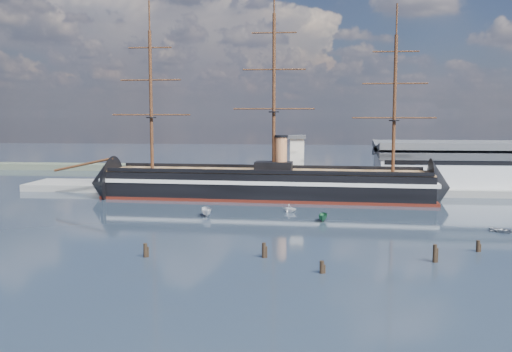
# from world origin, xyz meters

# --- Properties ---
(ground) EXTENTS (600.00, 600.00, 0.00)m
(ground) POSITION_xyz_m (0.00, 40.00, 0.00)
(ground) COLOR #212C3B
(ground) RESTS_ON ground
(quay) EXTENTS (180.00, 18.00, 2.00)m
(quay) POSITION_xyz_m (10.00, 76.00, 0.00)
(quay) COLOR slate
(quay) RESTS_ON ground
(warehouse) EXTENTS (63.00, 21.00, 11.60)m
(warehouse) POSITION_xyz_m (58.00, 80.00, 7.98)
(warehouse) COLOR #B7BABC
(warehouse) RESTS_ON ground
(quay_tower) EXTENTS (5.00, 5.00, 15.00)m
(quay_tower) POSITION_xyz_m (3.00, 73.00, 9.75)
(quay_tower) COLOR silver
(quay_tower) RESTS_ON ground
(warship) EXTENTS (113.30, 21.06, 53.94)m
(warship) POSITION_xyz_m (-6.73, 60.00, 4.04)
(warship) COLOR black
(warship) RESTS_ON ground
(motorboat_a) EXTENTS (6.65, 4.09, 2.50)m
(motorboat_a) POSITION_xyz_m (-16.28, 31.45, 0.00)
(motorboat_a) COLOR silver
(motorboat_a) RESTS_ON ground
(motorboat_c) EXTENTS (5.68, 2.61, 2.19)m
(motorboat_c) POSITION_xyz_m (10.03, 27.80, 0.00)
(motorboat_c) COLOR #24633E
(motorboat_c) RESTS_ON ground
(motorboat_d) EXTENTS (5.18, 6.22, 2.12)m
(motorboat_d) POSITION_xyz_m (2.33, 39.09, 0.00)
(motorboat_d) COLOR white
(motorboat_d) RESTS_ON ground
(motorboat_e) EXTENTS (2.83, 2.85, 1.34)m
(motorboat_e) POSITION_xyz_m (44.81, 20.06, 0.00)
(motorboat_e) COLOR gray
(motorboat_e) RESTS_ON ground
(piling_near_left) EXTENTS (0.64, 0.64, 2.99)m
(piling_near_left) POSITION_xyz_m (-19.27, -6.15, 0.00)
(piling_near_left) COLOR black
(piling_near_left) RESTS_ON ground
(piling_near_mid) EXTENTS (0.64, 0.64, 2.57)m
(piling_near_mid) POSITION_xyz_m (9.20, -12.79, 0.00)
(piling_near_mid) COLOR black
(piling_near_mid) RESTS_ON ground
(piling_near_right) EXTENTS (0.64, 0.64, 3.58)m
(piling_near_right) POSITION_xyz_m (26.93, -4.77, 0.00)
(piling_near_right) COLOR black
(piling_near_right) RESTS_ON ground
(piling_far_right) EXTENTS (0.64, 0.64, 2.66)m
(piling_far_right) POSITION_xyz_m (35.66, 3.01, 0.00)
(piling_far_right) COLOR black
(piling_far_right) RESTS_ON ground
(piling_extra) EXTENTS (0.64, 0.64, 3.17)m
(piling_extra) POSITION_xyz_m (-0.03, -4.58, 0.00)
(piling_extra) COLOR black
(piling_extra) RESTS_ON ground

